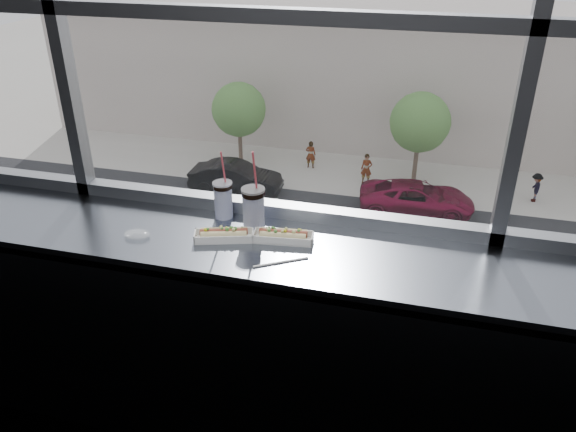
% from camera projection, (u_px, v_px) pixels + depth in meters
% --- Properties ---
extents(wall_back_lower, '(6.00, 0.00, 6.00)m').
position_uv_depth(wall_back_lower, '(275.00, 307.00, 2.92)').
color(wall_back_lower, black).
rests_on(wall_back_lower, ground).
extents(counter, '(6.00, 0.55, 0.06)m').
position_uv_depth(counter, '(257.00, 249.00, 2.44)').
color(counter, gray).
rests_on(counter, ground).
extents(counter_fascia, '(6.00, 0.04, 1.04)m').
position_uv_depth(counter_fascia, '(242.00, 379.00, 2.47)').
color(counter_fascia, gray).
rests_on(counter_fascia, ground).
extents(hotdog_tray_left, '(0.27, 0.16, 0.06)m').
position_uv_depth(hotdog_tray_left, '(224.00, 234.00, 2.44)').
color(hotdog_tray_left, white).
rests_on(hotdog_tray_left, counter).
extents(hotdog_tray_right, '(0.27, 0.12, 0.06)m').
position_uv_depth(hotdog_tray_right, '(283.00, 236.00, 2.43)').
color(hotdog_tray_right, white).
rests_on(hotdog_tray_right, counter).
extents(soda_cup_left, '(0.09, 0.09, 0.34)m').
position_uv_depth(soda_cup_left, '(223.00, 198.00, 2.60)').
color(soda_cup_left, white).
rests_on(soda_cup_left, counter).
extents(soda_cup_right, '(0.11, 0.11, 0.39)m').
position_uv_depth(soda_cup_right, '(254.00, 207.00, 2.48)').
color(soda_cup_right, white).
rests_on(soda_cup_right, counter).
extents(loose_straw, '(0.20, 0.13, 0.01)m').
position_uv_depth(loose_straw, '(281.00, 262.00, 2.28)').
color(loose_straw, white).
rests_on(loose_straw, counter).
extents(wrapper, '(0.11, 0.08, 0.03)m').
position_uv_depth(wrapper, '(137.00, 234.00, 2.47)').
color(wrapper, silver).
rests_on(wrapper, counter).
extents(plaza_ground, '(120.00, 120.00, 0.00)m').
position_uv_depth(plaza_ground, '(424.00, 105.00, 45.48)').
color(plaza_ground, '#B0AAA0').
rests_on(plaza_ground, ground).
extents(street_asphalt, '(80.00, 10.00, 0.06)m').
position_uv_depth(street_asphalt, '(399.00, 251.00, 25.40)').
color(street_asphalt, black).
rests_on(street_asphalt, plaza_ground).
extents(far_sidewalk, '(80.00, 6.00, 0.04)m').
position_uv_depth(far_sidewalk, '(411.00, 181.00, 32.23)').
color(far_sidewalk, '#B0AAA0').
rests_on(far_sidewalk, plaza_ground).
extents(far_building, '(50.00, 14.00, 8.00)m').
position_uv_depth(far_building, '(427.00, 71.00, 38.91)').
color(far_building, '#ADA198').
rests_on(far_building, plaza_ground).
extents(car_near_b, '(2.38, 5.68, 1.89)m').
position_uv_depth(car_near_b, '(198.00, 254.00, 23.35)').
color(car_near_b, '#383838').
rests_on(car_near_b, street_asphalt).
extents(car_near_c, '(2.92, 6.08, 1.97)m').
position_uv_depth(car_near_c, '(399.00, 282.00, 21.45)').
color(car_near_c, brown).
rests_on(car_near_c, street_asphalt).
extents(car_far_a, '(2.98, 6.70, 2.20)m').
position_uv_depth(car_far_a, '(236.00, 173.00, 30.37)').
color(car_far_a, black).
rests_on(car_far_a, street_asphalt).
extents(car_near_a, '(2.82, 6.03, 1.96)m').
position_uv_depth(car_near_a, '(76.00, 235.00, 24.64)').
color(car_near_a, silver).
rests_on(car_near_a, street_asphalt).
extents(car_far_b, '(3.28, 6.60, 2.12)m').
position_uv_depth(car_far_b, '(417.00, 193.00, 28.20)').
color(car_far_b, maroon).
rests_on(car_far_b, street_asphalt).
extents(pedestrian_b, '(0.92, 0.69, 2.07)m').
position_uv_depth(pedestrian_b, '(367.00, 166.00, 31.44)').
color(pedestrian_b, '#66605B').
rests_on(pedestrian_b, far_sidewalk).
extents(pedestrian_a, '(0.89, 0.67, 2.01)m').
position_uv_depth(pedestrian_a, '(311.00, 152.00, 33.42)').
color(pedestrian_a, '#66605B').
rests_on(pedestrian_a, far_sidewalk).
extents(pedestrian_c, '(0.63, 0.84, 1.89)m').
position_uv_depth(pedestrian_c, '(536.00, 185.00, 29.43)').
color(pedestrian_c, '#66605B').
rests_on(pedestrian_c, far_sidewalk).
extents(tree_left, '(3.21, 3.21, 5.02)m').
position_uv_depth(tree_left, '(239.00, 110.00, 32.99)').
color(tree_left, '#47382B').
rests_on(tree_left, far_sidewalk).
extents(tree_center, '(3.32, 3.32, 5.18)m').
position_uv_depth(tree_center, '(420.00, 122.00, 30.57)').
color(tree_center, '#47382B').
rests_on(tree_center, far_sidewalk).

